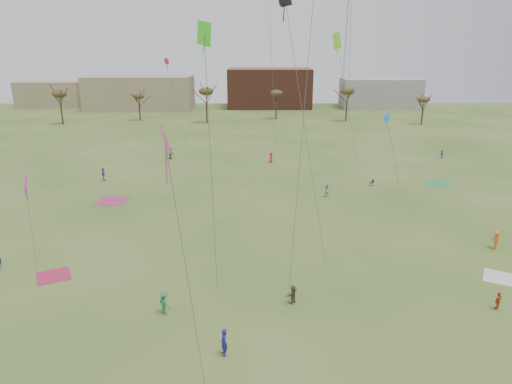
{
  "coord_description": "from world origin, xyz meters",
  "views": [
    {
      "loc": [
        -0.31,
        -29.76,
        18.77
      ],
      "look_at": [
        0.0,
        12.0,
        5.5
      ],
      "focal_mm": 32.31,
      "sensor_mm": 36.0,
      "label": 1
    }
  ],
  "objects_px": {
    "camp_chair_right": "(371,184)",
    "radio_tower": "(347,45)",
    "spectator_fore_a": "(498,301)",
    "flyer_near_right": "(224,342)",
    "flyer_near_center": "(164,302)"
  },
  "relations": [
    {
      "from": "flyer_near_right",
      "to": "spectator_fore_a",
      "type": "distance_m",
      "value": 20.77
    },
    {
      "from": "flyer_near_center",
      "to": "flyer_near_right",
      "type": "distance_m",
      "value": 6.69
    },
    {
      "from": "flyer_near_right",
      "to": "camp_chair_right",
      "type": "distance_m",
      "value": 41.49
    },
    {
      "from": "flyer_near_center",
      "to": "spectator_fore_a",
      "type": "height_order",
      "value": "flyer_near_center"
    },
    {
      "from": "spectator_fore_a",
      "to": "radio_tower",
      "type": "bearing_deg",
      "value": -127.67
    },
    {
      "from": "spectator_fore_a",
      "to": "camp_chair_right",
      "type": "relative_size",
      "value": 1.62
    },
    {
      "from": "spectator_fore_a",
      "to": "flyer_near_right",
      "type": "bearing_deg",
      "value": -17.59
    },
    {
      "from": "flyer_near_right",
      "to": "radio_tower",
      "type": "distance_m",
      "value": 135.11
    },
    {
      "from": "flyer_near_right",
      "to": "camp_chair_right",
      "type": "xyz_separation_m",
      "value": [
        18.55,
        37.1,
        -0.67
      ]
    },
    {
      "from": "radio_tower",
      "to": "spectator_fore_a",
      "type": "bearing_deg",
      "value": -95.52
    },
    {
      "from": "flyer_near_right",
      "to": "spectator_fore_a",
      "type": "xyz_separation_m",
      "value": [
        20.1,
        5.22,
        -0.23
      ]
    },
    {
      "from": "camp_chair_right",
      "to": "radio_tower",
      "type": "distance_m",
      "value": 95.73
    },
    {
      "from": "flyer_near_center",
      "to": "camp_chair_right",
      "type": "relative_size",
      "value": 2.07
    },
    {
      "from": "spectator_fore_a",
      "to": "radio_tower",
      "type": "relative_size",
      "value": 0.03
    },
    {
      "from": "radio_tower",
      "to": "flyer_near_right",
      "type": "bearing_deg",
      "value": -103.9
    }
  ]
}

